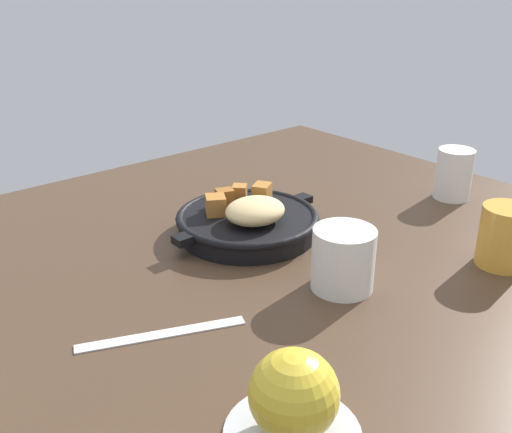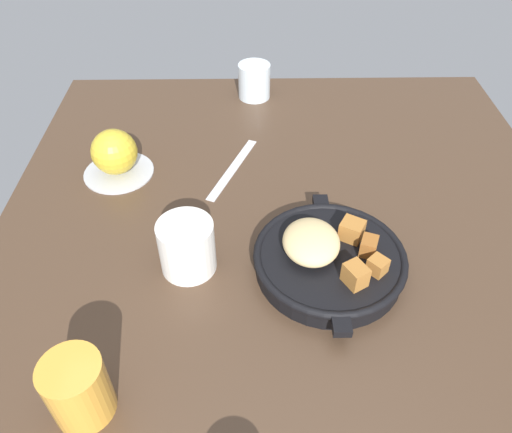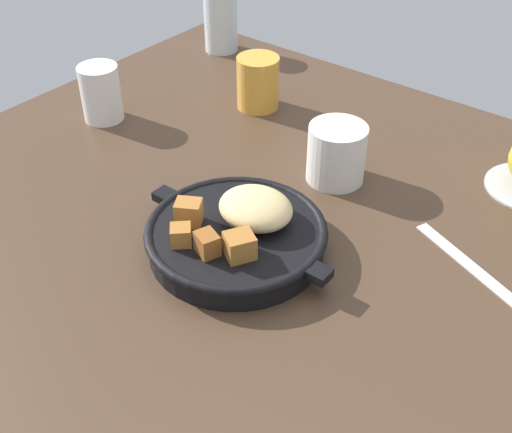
% 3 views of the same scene
% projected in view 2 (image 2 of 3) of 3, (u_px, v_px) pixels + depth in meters
% --- Properties ---
extents(ground_plane, '(1.13, 0.95, 0.02)m').
position_uv_depth(ground_plane, '(291.00, 258.00, 0.77)').
color(ground_plane, '#473323').
extents(cast_iron_skillet, '(0.26, 0.22, 0.07)m').
position_uv_depth(cast_iron_skillet, '(328.00, 258.00, 0.72)').
color(cast_iron_skillet, black).
rests_on(cast_iron_skillet, ground_plane).
extents(saucer_plate, '(0.13, 0.13, 0.01)m').
position_uv_depth(saucer_plate, '(119.00, 172.00, 0.90)').
color(saucer_plate, '#B7BABF').
rests_on(saucer_plate, ground_plane).
extents(red_apple, '(0.08, 0.08, 0.08)m').
position_uv_depth(red_apple, '(114.00, 152.00, 0.87)').
color(red_apple, gold).
rests_on(red_apple, saucer_plate).
extents(butter_knife, '(0.18, 0.09, 0.00)m').
position_uv_depth(butter_knife, '(233.00, 168.00, 0.91)').
color(butter_knife, silver).
rests_on(butter_knife, ground_plane).
extents(water_glass_short, '(0.07, 0.07, 0.08)m').
position_uv_depth(water_glass_short, '(254.00, 81.00, 1.08)').
color(water_glass_short, silver).
rests_on(water_glass_short, ground_plane).
extents(juice_glass_amber, '(0.07, 0.07, 0.09)m').
position_uv_depth(juice_glass_amber, '(78.00, 389.00, 0.55)').
color(juice_glass_amber, gold).
rests_on(juice_glass_amber, ground_plane).
extents(ceramic_mug_white, '(0.08, 0.08, 0.08)m').
position_uv_depth(ceramic_mug_white, '(187.00, 247.00, 0.71)').
color(ceramic_mug_white, silver).
rests_on(ceramic_mug_white, ground_plane).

